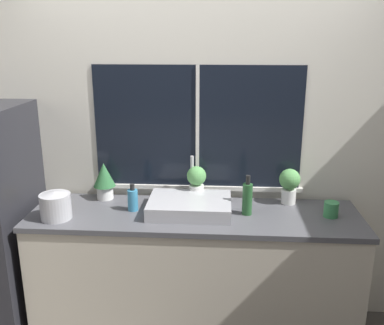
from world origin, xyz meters
name	(u,v)px	position (x,y,z in m)	size (l,w,h in m)	color
wall_back	(198,139)	(0.00, 0.65, 1.35)	(8.00, 0.09, 2.70)	silver
counter	(194,275)	(0.00, 0.29, 0.47)	(2.19, 0.61, 0.93)	beige
sink	(190,205)	(-0.03, 0.32, 0.98)	(0.54, 0.45, 0.32)	#ADADB2
potted_plant_left	(104,179)	(-0.66, 0.52, 1.08)	(0.16, 0.16, 0.27)	white
potted_plant_center	(197,182)	(0.00, 0.52, 1.08)	(0.14, 0.14, 0.25)	white
potted_plant_right	(289,184)	(0.64, 0.52, 1.08)	(0.15, 0.15, 0.25)	white
soap_bottle	(133,199)	(-0.42, 0.32, 1.01)	(0.07, 0.07, 0.18)	teal
bottle_tall	(247,198)	(0.34, 0.30, 1.04)	(0.07, 0.07, 0.27)	#235128
mug_yellow	(56,198)	(-0.98, 0.40, 0.97)	(0.08, 0.08, 0.08)	gold
mug_green	(331,209)	(0.88, 0.30, 0.98)	(0.09, 0.09, 0.10)	#38844C
kettle	(56,205)	(-0.88, 0.15, 1.02)	(0.20, 0.20, 0.18)	#B2B2B7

